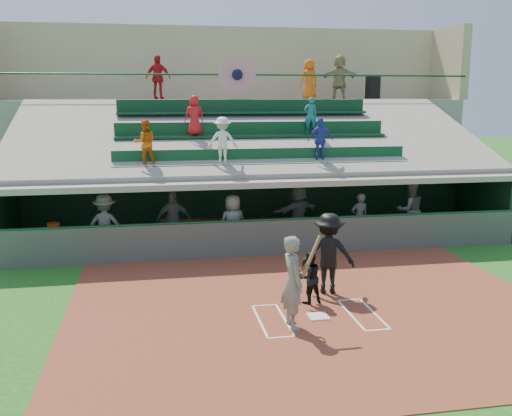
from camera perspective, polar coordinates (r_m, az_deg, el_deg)
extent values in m
plane|color=#1D5919|center=(12.78, 6.22, -10.87)|extent=(100.00, 100.00, 0.00)
cube|color=brown|center=(13.22, 5.60, -10.04)|extent=(11.00, 9.00, 0.02)
cube|color=white|center=(12.77, 6.22, -10.72)|extent=(0.43, 0.43, 0.03)
cube|color=white|center=(12.59, 2.88, -11.05)|extent=(0.05, 1.80, 0.01)
cube|color=white|center=(12.99, 9.45, -10.47)|extent=(0.05, 1.80, 0.01)
cube|color=white|center=(12.49, 0.38, -11.23)|extent=(0.05, 1.80, 0.01)
cube|color=silver|center=(13.18, 11.74, -10.24)|extent=(0.05, 1.80, 0.01)
cube|color=white|center=(13.36, 0.83, -9.70)|extent=(0.60, 0.05, 0.01)
cube|color=silver|center=(13.87, 9.28, -9.04)|extent=(0.60, 0.05, 0.01)
cube|color=white|center=(11.73, 2.56, -12.78)|extent=(0.60, 0.05, 0.01)
cube|color=white|center=(12.31, 12.11, -11.83)|extent=(0.60, 0.05, 0.01)
cube|color=gray|center=(19.02, 0.50, -3.31)|extent=(16.00, 3.50, 0.04)
cube|color=gray|center=(25.20, -2.35, 5.53)|extent=(20.00, 3.00, 4.60)
cube|color=#4B514C|center=(17.23, 1.58, -3.04)|extent=(16.00, 0.06, 1.10)
cylinder|color=#143E24|center=(17.10, 1.59, -1.19)|extent=(16.00, 0.08, 0.08)
cube|color=black|center=(20.47, -0.40, 0.83)|extent=(16.00, 0.25, 2.20)
cube|color=black|center=(19.03, -23.90, -0.94)|extent=(0.25, 3.50, 2.20)
cube|color=black|center=(21.71, 21.73, 0.62)|extent=(0.25, 3.50, 2.20)
cube|color=gray|center=(18.60, 0.51, 3.21)|extent=(16.40, 3.90, 0.18)
cube|color=gray|center=(22.16, -1.17, 1.76)|extent=(16.40, 3.50, 2.30)
cube|color=gray|center=(23.63, -1.81, 5.16)|extent=(16.40, 0.30, 4.60)
cube|color=gray|center=(20.28, -0.46, 7.42)|extent=(16.40, 6.51, 2.37)
cube|color=#0C3820|center=(18.00, 0.84, 4.39)|extent=(9.40, 0.42, 0.08)
cube|color=#0D3C21|center=(18.17, 0.72, 5.27)|extent=(9.40, 0.06, 0.45)
cube|color=#0B331A|center=(19.79, -0.21, 7.19)|extent=(9.40, 0.42, 0.08)
cube|color=#0D3B1D|center=(19.97, -0.31, 7.97)|extent=(9.40, 0.06, 0.45)
cube|color=#0C351E|center=(21.63, -1.10, 9.52)|extent=(9.40, 0.42, 0.08)
cube|color=#0B331C|center=(21.82, -1.19, 10.21)|extent=(9.40, 0.06, 0.45)
imported|color=#CD570C|center=(17.70, -11.05, 6.43)|extent=(0.74, 0.62, 1.37)
imported|color=white|center=(17.82, -3.37, 6.76)|extent=(0.99, 0.64, 1.44)
imported|color=#27389E|center=(18.47, 6.47, 6.80)|extent=(0.82, 0.34, 1.40)
imported|color=red|center=(19.61, -6.19, 9.18)|extent=(0.74, 0.56, 1.36)
imported|color=#17666B|center=(20.30, 5.47, 9.17)|extent=(0.48, 0.33, 1.29)
cylinder|color=#123920|center=(23.61, -1.90, 13.17)|extent=(20.00, 0.07, 0.07)
cylinder|color=red|center=(23.59, -1.89, 13.18)|extent=(1.50, 0.06, 1.50)
sphere|color=#0C1133|center=(23.56, -1.88, 13.18)|extent=(0.44, 0.44, 0.44)
cube|color=tan|center=(26.60, -2.87, 14.24)|extent=(20.00, 0.40, 3.20)
cube|color=tan|center=(28.27, 18.70, 13.50)|extent=(0.40, 3.00, 3.20)
imported|color=#60635E|center=(11.88, 3.71, -7.40)|extent=(0.53, 0.75, 1.96)
cylinder|color=brown|center=(11.66, 5.60, -4.73)|extent=(0.56, 0.54, 0.75)
sphere|color=olive|center=(11.84, 4.34, -6.22)|extent=(0.10, 0.10, 0.10)
imported|color=black|center=(13.38, 5.34, -6.92)|extent=(0.70, 0.61, 1.23)
imported|color=black|center=(14.03, 7.26, -4.50)|extent=(1.43, 1.04, 1.98)
cube|color=#915A34|center=(20.09, 0.00, -1.72)|extent=(16.51, 3.93, 0.50)
cube|color=white|center=(18.00, -19.30, -3.58)|extent=(0.89, 0.73, 0.70)
cylinder|color=#E14B0D|center=(17.83, -19.59, -2.00)|extent=(0.36, 0.36, 0.36)
imported|color=#5D5F5A|center=(17.65, -14.84, -1.66)|extent=(1.27, 0.81, 1.87)
imported|color=#5B5D58|center=(18.01, -8.22, -1.20)|extent=(1.08, 0.47, 1.83)
imported|color=#595C57|center=(17.41, -2.33, -1.58)|extent=(1.01, 0.81, 1.80)
imported|color=#5D605B|center=(18.91, 4.25, -0.43)|extent=(1.83, 1.19, 1.89)
imported|color=#585A55|center=(18.96, 10.31, -0.96)|extent=(0.63, 0.45, 1.62)
imported|color=#5D5F5A|center=(19.77, 15.14, -0.20)|extent=(0.97, 0.76, 1.95)
cylinder|color=black|center=(26.25, 11.59, 11.68)|extent=(0.67, 0.67, 1.01)
imported|color=#B21419|center=(24.43, -9.75, 12.73)|extent=(1.15, 0.78, 1.81)
imported|color=#D6570C|center=(25.17, 5.34, 12.68)|extent=(0.95, 0.75, 1.71)
imported|color=tan|center=(25.82, 8.33, 12.80)|extent=(1.85, 0.94, 1.91)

